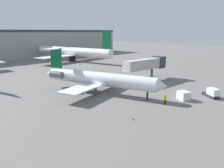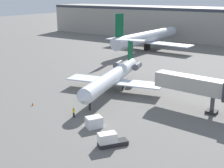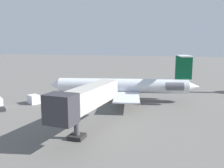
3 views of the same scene
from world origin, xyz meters
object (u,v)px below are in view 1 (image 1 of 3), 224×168
(ground_crew_marshaller, at_px, (165,100))
(traffic_cone_near, at_px, (133,118))
(regional_jet, at_px, (96,78))
(parked_airliner_west_mid, at_px, (72,52))
(jet_bridge, at_px, (147,64))
(cargo_container_uld, at_px, (184,96))
(baggage_tug_lead, at_px, (212,93))

(ground_crew_marshaller, bearing_deg, traffic_cone_near, -179.52)
(regional_jet, bearing_deg, parked_airliner_west_mid, 56.74)
(jet_bridge, relative_size, cargo_container_uld, 5.17)
(ground_crew_marshaller, relative_size, cargo_container_uld, 0.59)
(regional_jet, xyz_separation_m, traffic_cone_near, (-7.30, -15.36, -2.88))
(baggage_tug_lead, relative_size, traffic_cone_near, 7.39)
(regional_jet, height_order, traffic_cone_near, regional_jet)
(ground_crew_marshaller, distance_m, parked_airliner_west_mid, 67.97)
(baggage_tug_lead, bearing_deg, cargo_container_uld, 146.69)
(ground_crew_marshaller, relative_size, traffic_cone_near, 3.07)
(regional_jet, height_order, baggage_tug_lead, regional_jet)
(baggage_tug_lead, relative_size, cargo_container_uld, 1.41)
(ground_crew_marshaller, bearing_deg, regional_jet, 99.15)
(jet_bridge, height_order, parked_airliner_west_mid, parked_airliner_west_mid)
(baggage_tug_lead, distance_m, parked_airliner_west_mid, 68.85)
(jet_bridge, height_order, baggage_tug_lead, jet_bridge)
(cargo_container_uld, xyz_separation_m, parked_airliner_west_mid, (23.01, 62.97, 3.31))
(regional_jet, bearing_deg, baggage_tug_lead, -57.25)
(ground_crew_marshaller, bearing_deg, jet_bridge, 42.45)
(baggage_tug_lead, xyz_separation_m, cargo_container_uld, (-5.29, 3.48, -0.00))
(jet_bridge, distance_m, ground_crew_marshaller, 21.91)
(regional_jet, bearing_deg, ground_crew_marshaller, -80.85)
(jet_bridge, bearing_deg, ground_crew_marshaller, -137.55)
(ground_crew_marshaller, xyz_separation_m, baggage_tug_lead, (10.34, -4.62, -0.02))
(baggage_tug_lead, distance_m, cargo_container_uld, 6.33)
(ground_crew_marshaller, relative_size, baggage_tug_lead, 0.42)
(baggage_tug_lead, bearing_deg, traffic_cone_near, 167.28)
(regional_jet, relative_size, traffic_cone_near, 53.60)
(ground_crew_marshaller, distance_m, baggage_tug_lead, 11.33)
(jet_bridge, height_order, cargo_container_uld, jet_bridge)
(jet_bridge, distance_m, traffic_cone_near, 29.90)
(jet_bridge, xyz_separation_m, cargo_container_uld, (-10.91, -15.74, -3.54))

